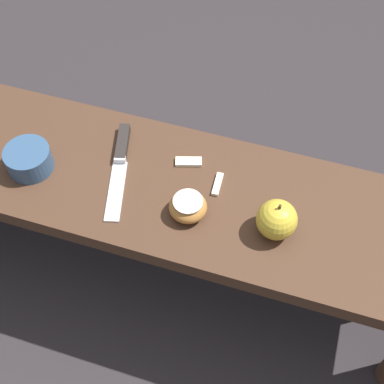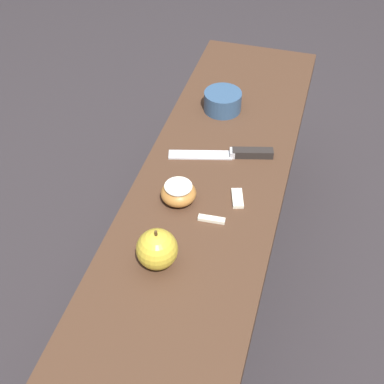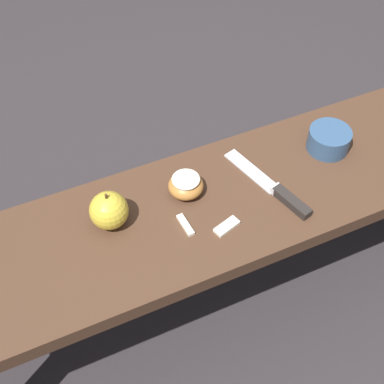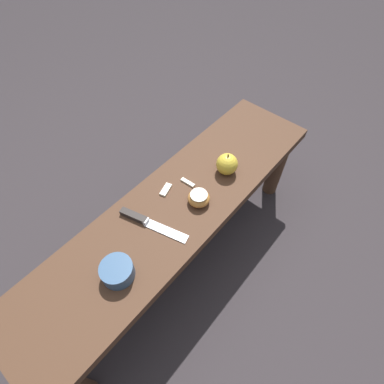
{
  "view_description": "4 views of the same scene",
  "coord_description": "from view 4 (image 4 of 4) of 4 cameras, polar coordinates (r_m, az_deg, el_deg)",
  "views": [
    {
      "loc": [
        0.25,
        -0.62,
        1.35
      ],
      "look_at": [
        0.06,
        -0.02,
        0.45
      ],
      "focal_mm": 50.0,
      "sensor_mm": 36.0,
      "label": 1
    },
    {
      "loc": [
        0.87,
        0.21,
        1.26
      ],
      "look_at": [
        0.06,
        -0.02,
        0.45
      ],
      "focal_mm": 50.0,
      "sensor_mm": 36.0,
      "label": 2
    },
    {
      "loc": [
        0.37,
        0.66,
        1.33
      ],
      "look_at": [
        0.06,
        -0.02,
        0.45
      ],
      "focal_mm": 50.0,
      "sensor_mm": 36.0,
      "label": 3
    },
    {
      "loc": [
        -0.42,
        -0.43,
        1.3
      ],
      "look_at": [
        0.06,
        -0.02,
        0.45
      ],
      "focal_mm": 28.0,
      "sensor_mm": 36.0,
      "label": 4
    }
  ],
  "objects": [
    {
      "name": "apple_whole",
      "position": [
        1.14,
        6.68,
        5.3
      ],
      "size": [
        0.08,
        0.08,
        0.09
      ],
      "color": "gold",
      "rests_on": "wooden_bench"
    },
    {
      "name": "bowl",
      "position": [
        0.95,
        -14.04,
        -14.42
      ],
      "size": [
        0.1,
        0.1,
        0.05
      ],
      "color": "#335175",
      "rests_on": "wooden_bench"
    },
    {
      "name": "ground_plane",
      "position": [
        1.43,
        -2.38,
        -11.92
      ],
      "size": [
        8.0,
        8.0,
        0.0
      ],
      "primitive_type": "plane",
      "color": "#2D282B"
    },
    {
      "name": "apple_slice_near_knife",
      "position": [
        1.11,
        -5.01,
        0.47
      ],
      "size": [
        0.06,
        0.04,
        0.01
      ],
      "color": "white",
      "rests_on": "wooden_bench"
    },
    {
      "name": "wooden_bench",
      "position": [
        1.14,
        -2.93,
        -4.84
      ],
      "size": [
        1.33,
        0.34,
        0.42
      ],
      "color": "#472D1E",
      "rests_on": "ground_plane"
    },
    {
      "name": "apple_cut",
      "position": [
        1.06,
        1.3,
        -1.16
      ],
      "size": [
        0.08,
        0.08,
        0.04
      ],
      "color": "#B27233",
      "rests_on": "wooden_bench"
    },
    {
      "name": "knife",
      "position": [
        1.04,
        -9.27,
        -5.32
      ],
      "size": [
        0.09,
        0.25,
        0.02
      ],
      "rotation": [
        0.0,
        0.0,
        -1.31
      ],
      "color": "silver",
      "rests_on": "wooden_bench"
    },
    {
      "name": "apple_slice_center",
      "position": [
        1.12,
        -0.8,
        1.83
      ],
      "size": [
        0.02,
        0.06,
        0.01
      ],
      "color": "white",
      "rests_on": "wooden_bench"
    }
  ]
}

